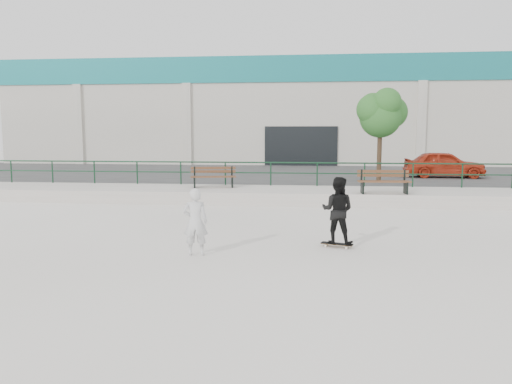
# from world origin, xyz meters

# --- Properties ---
(ground) EXTENTS (120.00, 120.00, 0.00)m
(ground) POSITION_xyz_m (0.00, 0.00, 0.00)
(ground) COLOR beige
(ground) RESTS_ON ground
(ledge) EXTENTS (30.00, 3.00, 0.50)m
(ledge) POSITION_xyz_m (0.00, 9.50, 0.25)
(ledge) COLOR #B5AEA5
(ledge) RESTS_ON ground
(parking_strip) EXTENTS (60.00, 14.00, 0.50)m
(parking_strip) POSITION_xyz_m (0.00, 18.00, 0.25)
(parking_strip) COLOR #363636
(parking_strip) RESTS_ON ground
(railing) EXTENTS (28.00, 0.06, 1.03)m
(railing) POSITION_xyz_m (-0.00, 10.80, 1.24)
(railing) COLOR #153B23
(railing) RESTS_ON ledge
(commercial_building) EXTENTS (44.20, 16.33, 8.00)m
(commercial_building) POSITION_xyz_m (-0.00, 31.99, 4.58)
(commercial_building) COLOR silver
(commercial_building) RESTS_ON ground
(bench_left) EXTENTS (1.96, 0.92, 0.87)m
(bench_left) POSITION_xyz_m (-3.35, 9.85, 0.93)
(bench_left) COLOR #51341B
(bench_left) RESTS_ON ledge
(bench_right) EXTENTS (1.97, 0.66, 0.90)m
(bench_right) POSITION_xyz_m (3.48, 8.47, 0.94)
(bench_right) COLOR #51341B
(bench_right) RESTS_ON ledge
(tree) EXTENTS (2.42, 2.15, 4.31)m
(tree) POSITION_xyz_m (3.94, 13.18, 3.73)
(tree) COLOR #4F3827
(tree) RESTS_ON parking_strip
(red_car) EXTENTS (4.04, 1.76, 1.36)m
(red_car) POSITION_xyz_m (7.50, 15.69, 1.18)
(red_car) COLOR #B32C16
(red_car) RESTS_ON parking_strip
(skateboard) EXTENTS (0.80, 0.42, 0.09)m
(skateboard) POSITION_xyz_m (1.40, 1.47, 0.07)
(skateboard) COLOR black
(skateboard) RESTS_ON ground
(standing_skater) EXTENTS (0.93, 0.81, 1.64)m
(standing_skater) POSITION_xyz_m (1.40, 1.47, 0.92)
(standing_skater) COLOR black
(standing_skater) RESTS_ON skateboard
(seated_skater) EXTENTS (0.61, 0.44, 1.55)m
(seated_skater) POSITION_xyz_m (-1.86, 0.29, 0.78)
(seated_skater) COLOR silver
(seated_skater) RESTS_ON ground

